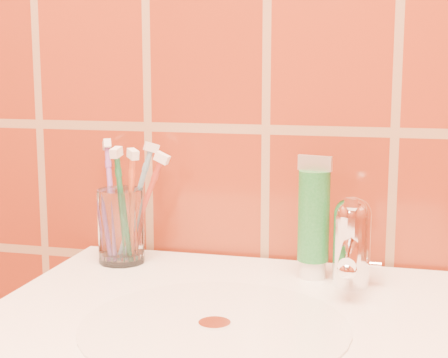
# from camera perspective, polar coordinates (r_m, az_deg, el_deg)

# --- Properties ---
(glass_tumbler) EXTENTS (0.08, 0.08, 0.11)m
(glass_tumbler) POSITION_cam_1_polar(r_m,az_deg,el_deg) (1.01, -8.54, -3.88)
(glass_tumbler) COLOR white
(glass_tumbler) RESTS_ON pedestal_sink
(toothpaste_tube) EXTENTS (0.05, 0.04, 0.17)m
(toothpaste_tube) POSITION_cam_1_polar(r_m,az_deg,el_deg) (0.93, 7.46, -3.51)
(toothpaste_tube) COLOR white
(toothpaste_tube) RESTS_ON pedestal_sink
(faucet) EXTENTS (0.05, 0.11, 0.12)m
(faucet) POSITION_cam_1_polar(r_m,az_deg,el_deg) (0.90, 10.56, -4.91)
(faucet) COLOR white
(faucet) RESTS_ON pedestal_sink
(toothbrush_0) EXTENTS (0.03, 0.08, 0.19)m
(toothbrush_0) POSITION_cam_1_polar(r_m,az_deg,el_deg) (0.99, -8.47, -2.31)
(toothbrush_0) COLOR #1C6A3D
(toothbrush_0) RESTS_ON glass_tumbler
(toothbrush_1) EXTENTS (0.12, 0.11, 0.19)m
(toothbrush_1) POSITION_cam_1_polar(r_m,az_deg,el_deg) (1.02, -7.33, -1.93)
(toothbrush_1) COLOR #6A9FBD
(toothbrush_1) RESTS_ON glass_tumbler
(toothbrush_2) EXTENTS (0.08, 0.08, 0.18)m
(toothbrush_2) POSITION_cam_1_polar(r_m,az_deg,el_deg) (0.99, -7.80, -2.32)
(toothbrush_2) COLOR #D85326
(toothbrush_2) RESTS_ON glass_tumbler
(toothbrush_3) EXTENTS (0.13, 0.16, 0.20)m
(toothbrush_3) POSITION_cam_1_polar(r_m,az_deg,el_deg) (1.03, -9.35, -1.77)
(toothbrush_3) COLOR #804BA0
(toothbrush_3) RESTS_ON glass_tumbler
(toothbrush_4) EXTENTS (0.10, 0.10, 0.17)m
(toothbrush_4) POSITION_cam_1_polar(r_m,az_deg,el_deg) (1.00, -6.74, -2.44)
(toothbrush_4) COLOR #A03222
(toothbrush_4) RESTS_ON glass_tumbler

